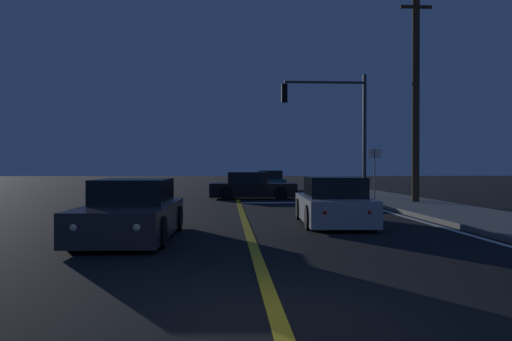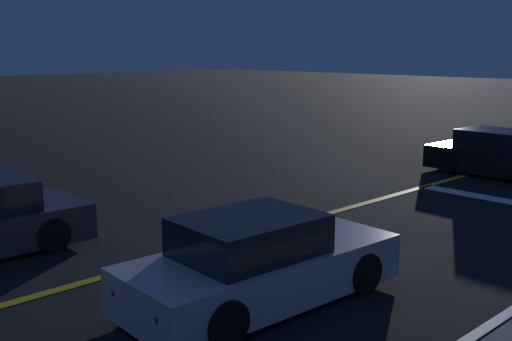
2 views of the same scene
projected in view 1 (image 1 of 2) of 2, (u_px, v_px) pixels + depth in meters
ground_plane at (277, 318)px, 5.65m from camera, size 160.00×160.00×0.00m
sidewalk_right at (482, 219)px, 15.56m from camera, size 3.20×34.28×0.15m
lane_line_center at (245, 222)px, 15.16m from camera, size 0.20×32.37×0.01m
lane_line_edge_right at (422, 221)px, 15.46m from camera, size 0.16×32.37×0.01m
stop_bar at (300, 203)px, 23.32m from camera, size 5.46×0.50×0.01m
car_side_waiting_silver at (333, 204)px, 14.70m from camera, size 1.99×4.42×1.34m
car_mid_block_black at (252, 187)px, 26.17m from camera, size 4.35×1.98×1.34m
car_parked_curb_charcoal at (132, 213)px, 11.87m from camera, size 2.03×4.66×1.34m
car_distant_tail_teal at (269, 182)px, 35.34m from camera, size 2.01×4.29×1.34m
traffic_signal_near_right at (335, 116)px, 25.70m from camera, size 4.21×0.28×6.15m
utility_pole_right at (416, 85)px, 21.86m from camera, size 1.58×0.31×9.68m
street_sign_corner at (375, 166)px, 22.99m from camera, size 0.56×0.13×2.43m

